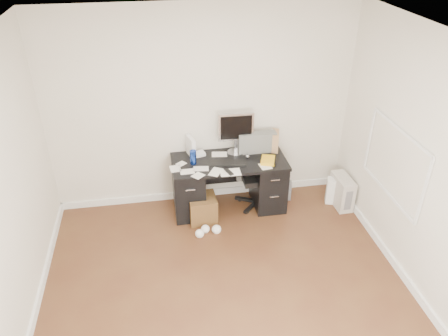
# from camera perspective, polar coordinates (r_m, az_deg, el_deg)

# --- Properties ---
(ground) EXTENTS (4.00, 4.00, 0.00)m
(ground) POSITION_cam_1_polar(r_m,az_deg,el_deg) (4.87, 0.61, -16.74)
(ground) COLOR #4C2718
(ground) RESTS_ON ground
(room_shell) EXTENTS (4.02, 4.02, 2.71)m
(room_shell) POSITION_cam_1_polar(r_m,az_deg,el_deg) (3.85, 1.14, 0.55)
(room_shell) COLOR beige
(room_shell) RESTS_ON ground
(desk) EXTENTS (1.50, 0.70, 0.75)m
(desk) POSITION_cam_1_polar(r_m,az_deg,el_deg) (5.91, 0.65, -1.94)
(desk) COLOR black
(desk) RESTS_ON ground
(loose_papers) EXTENTS (1.10, 0.60, 0.00)m
(loose_papers) POSITION_cam_1_polar(r_m,az_deg,el_deg) (5.65, -1.23, 0.59)
(loose_papers) COLOR white
(loose_papers) RESTS_ON desk
(lcd_monitor) EXTENTS (0.48, 0.28, 0.59)m
(lcd_monitor) POSITION_cam_1_polar(r_m,az_deg,el_deg) (5.76, 1.56, 4.55)
(lcd_monitor) COLOR #B5B5B9
(lcd_monitor) RESTS_ON desk
(keyboard) EXTENTS (0.48, 0.23, 0.03)m
(keyboard) POSITION_cam_1_polar(r_m,az_deg,el_deg) (5.64, 0.58, 0.68)
(keyboard) COLOR black
(keyboard) RESTS_ON desk
(computer_mouse) EXTENTS (0.06, 0.06, 0.05)m
(computer_mouse) POSITION_cam_1_polar(r_m,az_deg,el_deg) (5.77, 3.09, 1.54)
(computer_mouse) COLOR #B5B5B9
(computer_mouse) RESTS_ON desk
(travel_mug) EXTENTS (0.10, 0.10, 0.19)m
(travel_mug) POSITION_cam_1_polar(r_m,az_deg,el_deg) (5.62, -4.05, 1.41)
(travel_mug) COLOR #16359A
(travel_mug) RESTS_ON desk
(white_binder) EXTENTS (0.17, 0.26, 0.27)m
(white_binder) POSITION_cam_1_polar(r_m,az_deg,el_deg) (5.79, -4.35, 2.81)
(white_binder) COLOR white
(white_binder) RESTS_ON desk
(magazine_file) EXTENTS (0.17, 0.25, 0.27)m
(magazine_file) POSITION_cam_1_polar(r_m,az_deg,el_deg) (5.96, 6.72, 3.54)
(magazine_file) COLOR #AA7952
(magazine_file) RESTS_ON desk
(pen_cup) EXTENTS (0.12, 0.12, 0.22)m
(pen_cup) POSITION_cam_1_polar(r_m,az_deg,el_deg) (5.88, 4.34, 2.99)
(pen_cup) COLOR brown
(pen_cup) RESTS_ON desk
(yellow_book) EXTENTS (0.26, 0.29, 0.04)m
(yellow_book) POSITION_cam_1_polar(r_m,az_deg,el_deg) (5.71, 5.83, 1.00)
(yellow_book) COLOR yellow
(yellow_book) RESTS_ON desk
(paper_remote) EXTENTS (0.26, 0.21, 0.02)m
(paper_remote) POSITION_cam_1_polar(r_m,az_deg,el_deg) (5.46, 0.84, -0.48)
(paper_remote) COLOR white
(paper_remote) RESTS_ON desk
(office_chair) EXTENTS (0.59, 0.59, 1.03)m
(office_chair) POSITION_cam_1_polar(r_m,az_deg,el_deg) (5.92, 4.53, -0.59)
(office_chair) COLOR #565956
(office_chair) RESTS_ON ground
(pc_tower) EXTENTS (0.21, 0.45, 0.44)m
(pc_tower) POSITION_cam_1_polar(r_m,az_deg,el_deg) (6.27, 15.11, -2.96)
(pc_tower) COLOR #B2ABA0
(pc_tower) RESTS_ON ground
(shopping_bag) EXTENTS (0.33, 0.28, 0.39)m
(shopping_bag) POSITION_cam_1_polar(r_m,az_deg,el_deg) (6.31, 14.50, -2.91)
(shopping_bag) COLOR white
(shopping_bag) RESTS_ON ground
(wicker_basket) EXTENTS (0.37, 0.37, 0.36)m
(wicker_basket) POSITION_cam_1_polar(r_m,az_deg,el_deg) (5.81, -2.82, -5.27)
(wicker_basket) COLOR #452E14
(wicker_basket) RESTS_ON ground
(desk_printer) EXTENTS (0.38, 0.34, 0.19)m
(desk_printer) POSITION_cam_1_polar(r_m,az_deg,el_deg) (6.38, 7.34, -2.79)
(desk_printer) COLOR slate
(desk_printer) RESTS_ON ground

